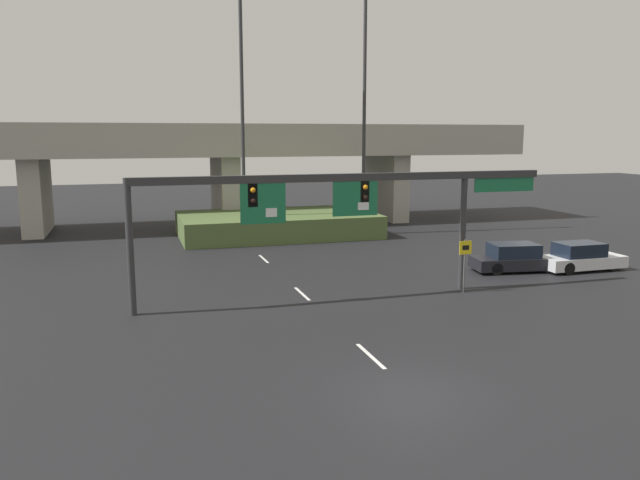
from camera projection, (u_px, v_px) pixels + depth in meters
ground_plane at (409, 391)px, 17.29m from camera, size 160.00×160.00×0.00m
lane_markings at (281, 274)px, 31.77m from camera, size 0.14×27.28×0.01m
signal_gantry at (339, 196)px, 26.31m from camera, size 18.31×0.44×5.41m
speed_limit_sign at (465, 258)px, 27.82m from camera, size 0.60×0.11×2.41m
highway_light_pole_near at (242, 98)px, 41.11m from camera, size 0.70×0.36×18.06m
highway_light_pole_far at (364, 111)px, 43.06m from camera, size 0.70×0.36×16.49m
overpass_bridge at (224, 154)px, 48.26m from camera, size 47.94×8.43×7.81m
grass_embankment at (277, 225)px, 43.80m from camera, size 13.48×7.72×1.57m
parked_sedan_near_right at (515, 258)px, 32.38m from camera, size 4.81×2.42×1.46m
parked_sedan_mid_right at (581, 257)px, 32.61m from camera, size 4.51×1.77×1.47m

